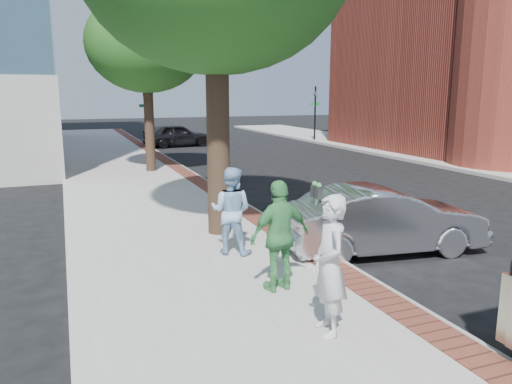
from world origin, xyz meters
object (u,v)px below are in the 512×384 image
parking_meter (316,202)px  person_officer (231,211)px  person_gray (329,265)px  sedan_silver (382,220)px  person_green (280,236)px  bg_car (177,135)px

parking_meter → person_officer: size_ratio=0.83×
parking_meter → person_gray: 3.48m
parking_meter → sedan_silver: bearing=-3.5°
person_green → person_gray: bearing=81.8°
person_gray → person_officer: person_gray is taller
person_officer → bg_car: person_officer is taller
person_green → parking_meter: bearing=-142.0°
bg_car → parking_meter: bearing=168.0°
person_green → bg_car: (3.58, 24.18, -0.35)m
bg_car → sedan_silver: bearing=171.9°
person_officer → parking_meter: bearing=-165.1°
person_officer → bg_car: 22.37m
parking_meter → sedan_silver: 1.62m
person_gray → sedan_silver: 4.31m
person_officer → sedan_silver: bearing=-157.0°
sedan_silver → bg_car: (0.57, 22.75, 0.01)m
sedan_silver → bg_car: 22.76m
sedan_silver → parking_meter: bearing=94.2°
person_green → bg_car: size_ratio=0.44×
parking_meter → bg_car: bearing=84.7°
parking_meter → person_officer: bearing=159.5°
parking_meter → person_gray: bearing=-115.1°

